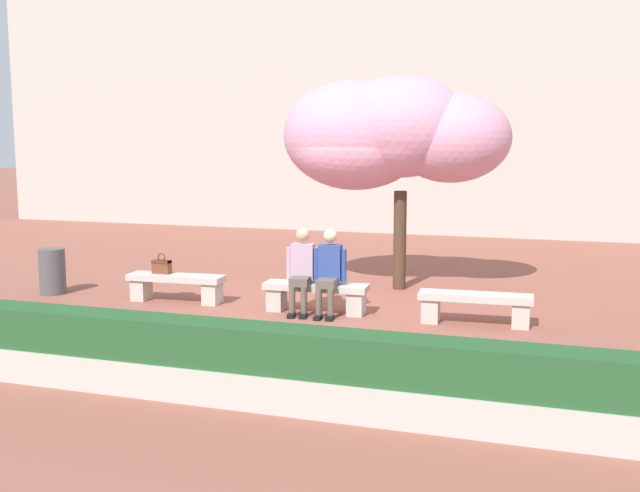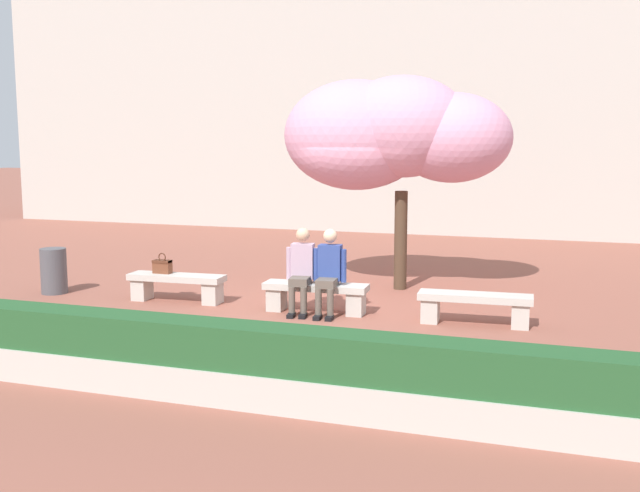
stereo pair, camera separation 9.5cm
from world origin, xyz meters
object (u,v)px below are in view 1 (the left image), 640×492
person_seated_right (329,269)px  handbag (162,266)px  stone_bench_center (475,304)px  cherry_tree_main (392,133)px  trash_bin (52,271)px  stone_bench_near_west (316,293)px  person_seated_left (302,267)px  stone_bench_west_end (176,284)px

person_seated_right → handbag: bearing=178.5°
stone_bench_center → cherry_tree_main: 3.76m
handbag → trash_bin: bearing=-177.2°
stone_bench_near_west → cherry_tree_main: cherry_tree_main is taller
stone_bench_near_west → handbag: bearing=179.5°
trash_bin → person_seated_left: bearing=0.3°
person_seated_right → cherry_tree_main: bearing=79.9°
stone_bench_west_end → stone_bench_near_west: same height
person_seated_right → cherry_tree_main: 3.11m
handbag → person_seated_right: bearing=-1.5°
person_seated_right → stone_bench_center: bearing=1.4°
stone_bench_west_end → handbag: (-0.27, 0.02, 0.28)m
stone_bench_west_end → handbag: 0.39m
stone_bench_center → person_seated_right: (-2.17, -0.05, 0.40)m
cherry_tree_main → trash_bin: (-5.38, -2.34, -2.34)m
stone_bench_near_west → trash_bin: (-4.74, -0.08, 0.09)m
handbag → cherry_tree_main: size_ratio=0.09×
stone_bench_center → handbag: size_ratio=4.79×
person_seated_right → person_seated_left: bearing=179.9°
trash_bin → handbag: bearing=2.8°
stone_bench_near_west → person_seated_left: bearing=-165.8°
stone_bench_west_end → stone_bench_near_west: (2.40, 0.00, 0.00)m
stone_bench_west_end → person_seated_left: 2.23m
stone_bench_center → handbag: handbag is taller
trash_bin → stone_bench_west_end: bearing=1.9°
stone_bench_center → trash_bin: size_ratio=2.08×
stone_bench_west_end → trash_bin: bearing=-178.1°
stone_bench_near_west → stone_bench_center: size_ratio=1.00×
stone_bench_center → person_seated_right: 2.21m
person_seated_left → person_seated_right: size_ratio=1.00×
stone_bench_near_west → cherry_tree_main: bearing=74.2°
stone_bench_near_west → handbag: (-2.67, 0.02, 0.28)m
stone_bench_near_west → stone_bench_west_end: bearing=180.0°
handbag → trash_bin: 2.08m
handbag → trash_bin: (-2.07, -0.10, -0.19)m
person_seated_left → cherry_tree_main: (0.85, 2.31, 2.04)m
stone_bench_center → person_seated_right: person_seated_right is taller
stone_bench_center → trash_bin: (-7.14, -0.08, 0.09)m
person_seated_right → cherry_tree_main: size_ratio=0.32×
person_seated_left → person_seated_right: (0.44, -0.00, 0.00)m
handbag → person_seated_left: bearing=-1.7°
stone_bench_near_west → person_seated_right: 0.46m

